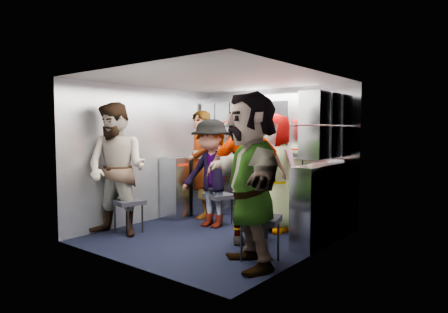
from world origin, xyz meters
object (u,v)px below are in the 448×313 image
Objects in this scene: jump_seat_mid_left at (219,198)px; attendant_arc_e at (251,179)px; attendant_arc_a at (117,169)px; attendant_arc_d at (247,175)px; attendant_arc_b at (211,173)px; attendant_arc_c at (275,172)px; jump_seat_mid_right at (254,211)px; jump_seat_near_right at (260,222)px; jump_seat_center at (281,203)px; jump_seat_near_left at (128,204)px; attendant_standing at (200,164)px.

attendant_arc_e reaches higher than jump_seat_mid_left.
attendant_arc_a reaches higher than attendant_arc_d.
attendant_arc_c is (0.83, 0.41, 0.04)m from attendant_arc_b.
jump_seat_mid_right is 0.90m from jump_seat_near_right.
jump_seat_center is 1.81m from attendant_arc_e.
attendant_arc_c reaches higher than jump_seat_mid_left.
jump_seat_near_left and jump_seat_mid_left have the same top height.
jump_seat_near_left is at bearing -133.34° from attendant_arc_c.
jump_seat_near_left is 0.29× the size of attendant_arc_b.
jump_seat_center is 0.50m from attendant_arc_c.
attendant_arc_c is (1.39, 0.03, -0.04)m from attendant_standing.
attendant_arc_a reaches higher than jump_seat_mid_right.
jump_seat_mid_left is (0.68, 1.17, -0.00)m from jump_seat_near_left.
jump_seat_mid_left is 0.96m from attendant_arc_c.
jump_seat_near_right is at bearing -36.08° from jump_seat_mid_left.
jump_seat_near_left is 1.10× the size of jump_seat_mid_right.
jump_seat_mid_left is at bearing 86.34° from attendant_arc_b.
attendant_arc_e reaches higher than jump_seat_mid_right.
jump_seat_mid_left is at bearing 107.34° from attendant_arc_d.
jump_seat_near_left is 0.52m from attendant_arc_a.
attendant_arc_b reaches higher than jump_seat_mid_left.
jump_seat_mid_left is 1.11m from attendant_arc_d.
attendant_arc_d reaches higher than attendant_arc_c.
attendant_standing is (-1.98, 1.23, 0.44)m from jump_seat_near_right.
attendant_arc_c is (0.83, 0.23, 0.42)m from jump_seat_mid_left.
attendant_arc_e is (1.42, -1.04, 0.13)m from attendant_arc_b.
attendant_arc_e is at bearing -93.88° from attendant_arc_d.
jump_seat_mid_right is 0.23× the size of attendant_arc_e.
jump_seat_near_right is 0.87m from attendant_arc_d.
attendant_arc_a is at bearing -140.20° from attendant_arc_e.
jump_seat_mid_right is 0.25× the size of attendant_arc_c.
attendant_arc_c is at bearing 22.47° from attendant_arc_b.
attendant_arc_b is (0.56, -0.38, -0.08)m from attendant_standing.
attendant_standing is at bearing -174.69° from attendant_arc_c.
jump_seat_mid_left is 1.94m from attendant_arc_e.
jump_seat_mid_left is at bearing 43.79° from attendant_arc_a.
attendant_standing is 1.10× the size of attendant_arc_b.
attendant_arc_a reaches higher than jump_seat_near_right.
attendant_arc_a is at bearing 166.20° from attendant_arc_d.
attendant_arc_c is at bearing 93.84° from jump_seat_mid_right.
jump_seat_near_left is at bearing -120.24° from jump_seat_mid_left.
attendant_standing is 1.01× the size of attendant_arc_d.
attendant_arc_e reaches higher than attendant_arc_d.
jump_seat_mid_right is at bearing -21.01° from jump_seat_mid_left.
jump_seat_mid_right is 0.80× the size of jump_seat_near_right.
jump_seat_mid_left is at bearing 7.24° from attendant_standing.
jump_seat_near_right is at bearing -11.00° from attendant_arc_a.
attendant_standing is 1.05× the size of attendant_arc_c.
attendant_standing is at bearing -179.18° from attendant_arc_e.
jump_seat_center is at bearing 50.28° from attendant_arc_d.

